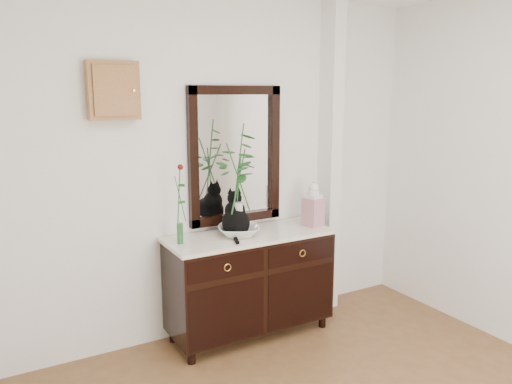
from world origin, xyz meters
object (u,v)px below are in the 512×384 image
sideboard (250,279)px  ginger_jar (313,204)px  lotus_bowl (239,231)px  cat (236,214)px

sideboard → ginger_jar: bearing=-5.2°
lotus_bowl → cat: bearing=144.8°
lotus_bowl → ginger_jar: bearing=-3.0°
sideboard → ginger_jar: 0.80m
sideboard → cat: cat is taller
sideboard → cat: 0.56m
sideboard → cat: size_ratio=3.80×
cat → ginger_jar: ginger_jar is taller
cat → lotus_bowl: 0.14m
cat → lotus_bowl: size_ratio=1.10×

